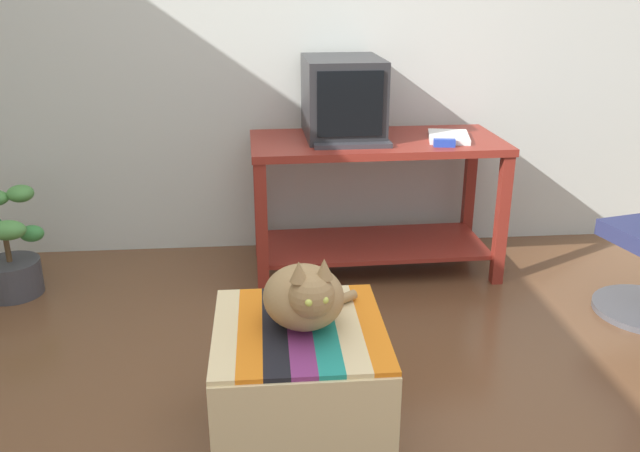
% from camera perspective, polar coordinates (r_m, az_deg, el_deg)
% --- Properties ---
extents(back_wall, '(8.00, 0.10, 2.60)m').
position_cam_1_polar(back_wall, '(3.92, -2.79, 16.60)').
color(back_wall, silver).
rests_on(back_wall, ground_plane).
extents(desk, '(1.37, 0.65, 0.76)m').
position_cam_1_polar(desk, '(3.67, 4.77, 3.78)').
color(desk, maroon).
rests_on(desk, ground_plane).
extents(tv_monitor, '(0.42, 0.54, 0.42)m').
position_cam_1_polar(tv_monitor, '(3.63, 1.96, 10.94)').
color(tv_monitor, '#28282B').
rests_on(tv_monitor, desk).
extents(keyboard, '(0.40, 0.15, 0.02)m').
position_cam_1_polar(keyboard, '(3.44, 2.76, 7.09)').
color(keyboard, '#333338').
rests_on(keyboard, desk).
extents(book, '(0.26, 0.32, 0.03)m').
position_cam_1_polar(book, '(3.65, 11.01, 7.55)').
color(book, white).
rests_on(book, desk).
extents(ottoman_with_blanket, '(0.59, 0.63, 0.44)m').
position_cam_1_polar(ottoman_with_blanket, '(2.42, -1.74, -13.26)').
color(ottoman_with_blanket, tan).
rests_on(ottoman_with_blanket, ground_plane).
extents(cat, '(0.37, 0.38, 0.29)m').
position_cam_1_polar(cat, '(2.25, -1.27, -6.05)').
color(cat, '#9E7A4C').
rests_on(cat, ottoman_with_blanket).
extents(potted_plant, '(0.39, 0.38, 0.56)m').
position_cam_1_polar(potted_plant, '(3.80, -25.30, -2.11)').
color(potted_plant, '#3D3D42').
rests_on(potted_plant, ground_plane).
extents(stapler, '(0.11, 0.05, 0.04)m').
position_cam_1_polar(stapler, '(3.48, 10.65, 7.04)').
color(stapler, '#2342B7').
rests_on(stapler, desk).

